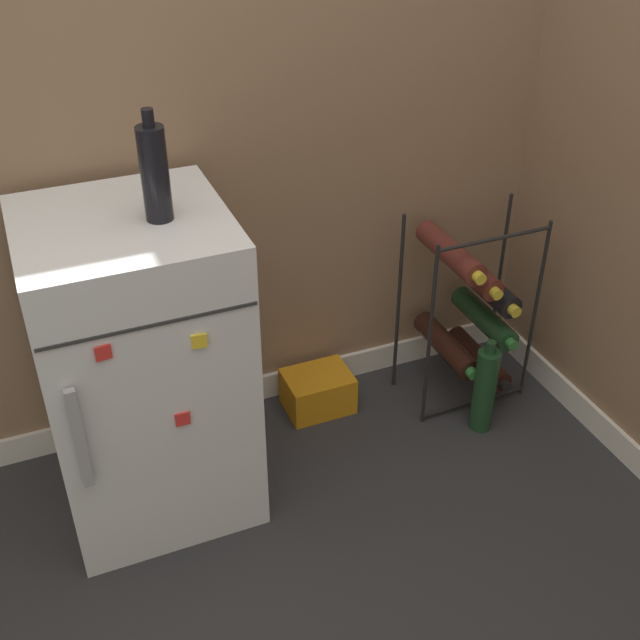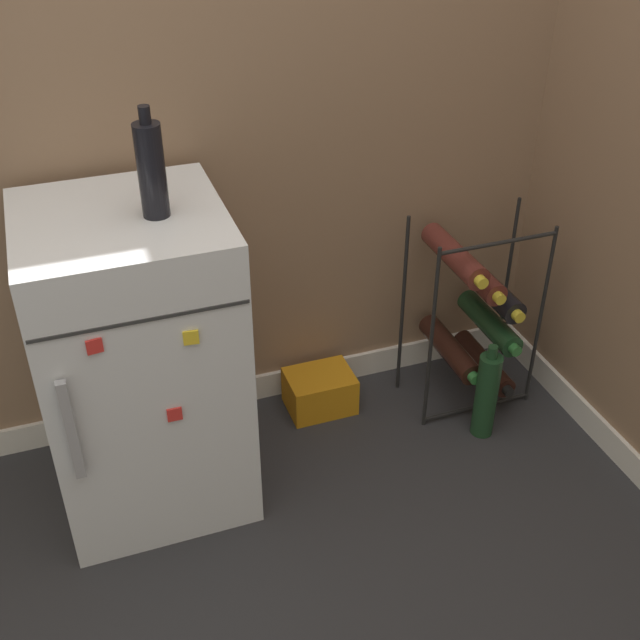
# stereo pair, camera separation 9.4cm
# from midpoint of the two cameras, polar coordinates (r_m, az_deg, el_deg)

# --- Properties ---
(ground_plane) EXTENTS (14.00, 14.00, 0.00)m
(ground_plane) POSITION_cam_midpoint_polar(r_m,az_deg,el_deg) (2.21, -0.18, -16.71)
(ground_plane) COLOR #28282B
(wall_back) EXTENTS (6.92, 0.07, 2.50)m
(wall_back) POSITION_cam_midpoint_polar(r_m,az_deg,el_deg) (2.17, -8.32, 21.09)
(wall_back) COLOR #84664C
(wall_back) RESTS_ON ground_plane
(mini_fridge) EXTENTS (0.50, 0.52, 0.87)m
(mini_fridge) POSITION_cam_midpoint_polar(r_m,az_deg,el_deg) (2.16, -13.71, -3.41)
(mini_fridge) COLOR silver
(mini_fridge) RESTS_ON ground_plane
(wine_rack) EXTENTS (0.39, 0.33, 0.64)m
(wine_rack) POSITION_cam_midpoint_polar(r_m,az_deg,el_deg) (2.57, 9.57, 0.85)
(wine_rack) COLOR black
(wine_rack) RESTS_ON ground_plane
(soda_box) EXTENTS (0.21, 0.16, 0.13)m
(soda_box) POSITION_cam_midpoint_polar(r_m,az_deg,el_deg) (2.61, -1.20, -5.09)
(soda_box) COLOR orange
(soda_box) RESTS_ON ground_plane
(fridge_top_bottle) EXTENTS (0.06, 0.06, 0.26)m
(fridge_top_bottle) POSITION_cam_midpoint_polar(r_m,az_deg,el_deg) (1.87, -13.13, 10.16)
(fridge_top_bottle) COLOR black
(fridge_top_bottle) RESTS_ON mini_fridge
(loose_bottle_floor) EXTENTS (0.07, 0.07, 0.33)m
(loose_bottle_floor) POSITION_cam_midpoint_polar(r_m,az_deg,el_deg) (2.53, 10.57, -4.89)
(loose_bottle_floor) COLOR #19381E
(loose_bottle_floor) RESTS_ON ground_plane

